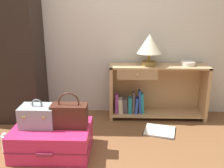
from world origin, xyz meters
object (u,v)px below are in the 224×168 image
object	(u,v)px
table_lamp	(149,45)
train_case	(38,116)
handbag	(69,115)
bookshelf	(153,91)
bottle	(5,143)
open_book_on_floor	(160,131)
suitcase_large	(53,139)
bowl	(188,64)

from	to	relation	value
table_lamp	train_case	world-z (taller)	table_lamp
table_lamp	handbag	distance (m)	1.28
bookshelf	train_case	xyz separation A→B (m)	(-1.19, -0.85, 0.03)
bottle	open_book_on_floor	bearing A→B (deg)	16.24
open_book_on_floor	bookshelf	bearing A→B (deg)	95.72
table_lamp	bottle	distance (m)	1.88
bookshelf	open_book_on_floor	world-z (taller)	bookshelf
table_lamp	handbag	bearing A→B (deg)	-134.57
bottle	suitcase_large	bearing A→B (deg)	1.52
bookshelf	suitcase_large	xyz separation A→B (m)	(-1.06, -0.87, -0.20)
bottle	open_book_on_floor	world-z (taller)	bottle
open_book_on_floor	handbag	bearing A→B (deg)	-155.36
table_lamp	open_book_on_floor	xyz separation A→B (m)	(0.11, -0.40, -0.91)
bookshelf	table_lamp	size ratio (longest dim) A/B	3.19
handbag	bottle	bearing A→B (deg)	-177.40
train_case	open_book_on_floor	world-z (taller)	train_case
suitcase_large	bowl	bearing A→B (deg)	30.28
table_lamp	bowl	distance (m)	0.52
bowl	train_case	world-z (taller)	bowl
bowl	handbag	bearing A→B (deg)	-147.01
handbag	open_book_on_floor	distance (m)	1.09
bowl	open_book_on_floor	size ratio (longest dim) A/B	0.41
train_case	bookshelf	bearing A→B (deg)	35.51
bowl	train_case	size ratio (longest dim) A/B	0.53
handbag	open_book_on_floor	bearing A→B (deg)	24.64
train_case	bowl	bearing A→B (deg)	27.57
bookshelf	bottle	distance (m)	1.77
bookshelf	table_lamp	distance (m)	0.59
suitcase_large	train_case	bearing A→B (deg)	169.64
suitcase_large	train_case	size ratio (longest dim) A/B	2.26
bowl	suitcase_large	xyz separation A→B (m)	(-1.46, -0.86, -0.57)
handbag	bottle	world-z (taller)	handbag
train_case	handbag	world-z (taller)	handbag
bookshelf	bottle	bearing A→B (deg)	-149.83
bookshelf	bowl	xyz separation A→B (m)	(0.41, -0.02, 0.36)
bookshelf	handbag	size ratio (longest dim) A/B	3.51
bottle	open_book_on_floor	size ratio (longest dim) A/B	0.47
table_lamp	bookshelf	bearing A→B (deg)	19.61
bowl	train_case	bearing A→B (deg)	-152.43
bookshelf	train_case	distance (m)	1.46
suitcase_large	open_book_on_floor	distance (m)	1.19
train_case	open_book_on_floor	distance (m)	1.35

